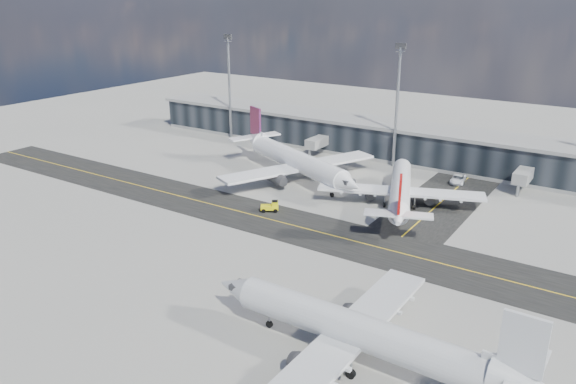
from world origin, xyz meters
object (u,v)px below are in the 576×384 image
Objects in this scene: baggage_tug at (271,206)px; service_van at (458,179)px; airliner_af at (295,160)px; airliner_redtail at (400,190)px; airliner_near at (361,333)px.

service_van is (24.66, 36.58, -0.20)m from baggage_tug.
service_van is at bearing 112.24° from baggage_tug.
airliner_af is at bearing -159.17° from service_van.
airliner_redtail is 9.92× the size of baggage_tug.
airliner_af is at bearing 39.68° from airliner_near.
airliner_redtail reaches higher than baggage_tug.
airliner_af is 26.90m from airliner_redtail.
airliner_redtail is at bearing -111.04° from service_van.
airliner_redtail is at bearing 106.59° from airliner_af.
service_van is (31.54, 17.33, -3.50)m from airliner_af.
service_van is (4.92, 21.17, -2.86)m from airliner_redtail.
airliner_af is at bearing 150.56° from airliner_redtail.
airliner_af is 20.72m from baggage_tug.
airliner_near is at bearing -89.37° from service_van.
airliner_af is 6.84× the size of service_van.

